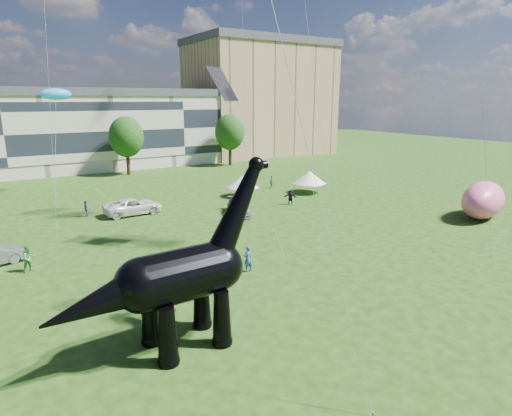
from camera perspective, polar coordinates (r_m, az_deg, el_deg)
ground at (r=20.28m, az=5.27°, el=-19.93°), size 220.00×220.00×0.00m
terrace_row at (r=75.40m, az=-30.73°, el=8.25°), size 78.00×11.00×12.00m
apartment_block at (r=93.00m, az=0.54°, el=14.09°), size 28.00×18.00×22.00m
tree_mid_right at (r=68.86m, az=-16.94°, el=9.47°), size 5.20×5.20×9.44m
tree_far_right at (r=75.68m, az=-3.52°, el=10.44°), size 5.20×5.20×9.44m
dinosaur_sculpture at (r=20.04m, az=-10.84°, el=-9.42°), size 11.05×3.14×9.03m
car_white at (r=45.16m, az=-16.04°, el=0.21°), size 5.89×2.81×1.62m
car_dark at (r=43.44m, az=-2.37°, el=0.11°), size 3.93×5.43×1.46m
gazebo_near at (r=51.25m, az=-1.79°, el=3.54°), size 4.01×4.01×2.56m
gazebo_far at (r=53.69m, az=7.16°, el=4.06°), size 5.02×5.02×2.74m
inflatable_pink at (r=47.45m, az=28.02°, el=0.96°), size 7.96×5.70×3.60m
visitors at (r=32.12m, az=-13.18°, el=-5.24°), size 46.33×42.69×1.88m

